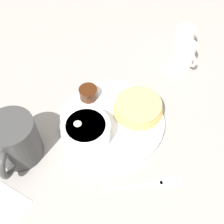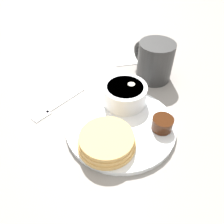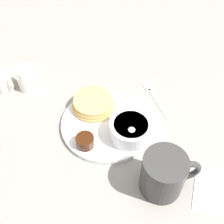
% 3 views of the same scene
% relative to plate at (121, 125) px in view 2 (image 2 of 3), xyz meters
% --- Properties ---
extents(ground_plane, '(4.00, 4.00, 0.00)m').
position_rel_plate_xyz_m(ground_plane, '(0.00, 0.00, -0.01)').
color(ground_plane, gray).
extents(plate, '(0.23, 0.23, 0.01)m').
position_rel_plate_xyz_m(plate, '(0.00, 0.00, 0.00)').
color(plate, white).
rests_on(plate, ground_plane).
extents(pancake_stack, '(0.11, 0.11, 0.03)m').
position_rel_plate_xyz_m(pancake_stack, '(-0.03, -0.05, 0.02)').
color(pancake_stack, tan).
rests_on(pancake_stack, plate).
extents(bowl, '(0.10, 0.10, 0.05)m').
position_rel_plate_xyz_m(bowl, '(0.02, 0.07, 0.03)').
color(bowl, white).
rests_on(bowl, plate).
extents(syrup_cup, '(0.04, 0.04, 0.03)m').
position_rel_plate_xyz_m(syrup_cup, '(0.08, -0.02, 0.02)').
color(syrup_cup, '#38190A').
rests_on(syrup_cup, plate).
extents(butter_ramekin, '(0.05, 0.05, 0.05)m').
position_rel_plate_xyz_m(butter_ramekin, '(0.03, 0.07, 0.02)').
color(butter_ramekin, white).
rests_on(butter_ramekin, plate).
extents(coffee_mug, '(0.09, 0.12, 0.10)m').
position_rel_plate_xyz_m(coffee_mug, '(0.11, 0.17, 0.04)').
color(coffee_mug, '#333333').
rests_on(coffee_mug, ground_plane).
extents(fork, '(0.12, 0.11, 0.00)m').
position_rel_plate_xyz_m(fork, '(-0.15, 0.07, -0.00)').
color(fork, silver).
rests_on(fork, ground_plane).
extents(napkin, '(0.13, 0.10, 0.00)m').
position_rel_plate_xyz_m(napkin, '(0.07, 0.28, -0.00)').
color(napkin, white).
rests_on(napkin, ground_plane).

